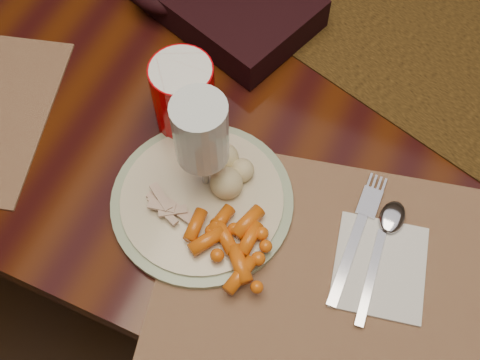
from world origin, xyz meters
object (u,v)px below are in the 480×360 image
at_px(turkey_shreds, 170,203).
at_px(wine_glass, 203,152).
at_px(baby_carrots, 220,238).
at_px(red_cup, 184,97).
at_px(mashed_potatoes, 233,172).
at_px(dining_table, 300,174).
at_px(napkin, 380,267).
at_px(placemat_main, 340,281).
at_px(dinner_plate, 202,200).

distance_m(turkey_shreds, wine_glass, 0.09).
relative_size(baby_carrots, red_cup, 0.89).
xyz_separation_m(mashed_potatoes, wine_glass, (-0.03, -0.02, 0.05)).
relative_size(dining_table, wine_glass, 9.57).
bearing_deg(baby_carrots, turkey_shreds, 166.57).
bearing_deg(red_cup, napkin, -17.23).
distance_m(placemat_main, wine_glass, 0.24).
xyz_separation_m(dinner_plate, turkey_shreds, (-0.03, -0.03, 0.02)).
bearing_deg(wine_glass, mashed_potatoes, 26.28).
height_order(dining_table, red_cup, red_cup).
bearing_deg(dining_table, placemat_main, -66.01).
xyz_separation_m(napkin, red_cup, (-0.32, 0.10, 0.06)).
distance_m(dining_table, baby_carrots, 0.54).
bearing_deg(mashed_potatoes, napkin, -8.31).
height_order(dinner_plate, turkey_shreds, turkey_shreds).
height_order(dining_table, napkin, napkin).
bearing_deg(red_cup, wine_glass, -49.81).
bearing_deg(napkin, mashed_potatoes, 160.26).
height_order(dinner_plate, red_cup, red_cup).
height_order(baby_carrots, red_cup, red_cup).
height_order(baby_carrots, mashed_potatoes, mashed_potatoes).
relative_size(dining_table, napkin, 13.55).
bearing_deg(napkin, dinner_plate, 170.70).
xyz_separation_m(dinner_plate, napkin, (0.25, 0.01, -0.00)).
xyz_separation_m(mashed_potatoes, napkin, (0.22, -0.03, -0.03)).
bearing_deg(dinner_plate, wine_glass, 103.74).
relative_size(baby_carrots, mashed_potatoes, 1.33).
bearing_deg(placemat_main, dining_table, 101.39).
relative_size(placemat_main, red_cup, 3.86).
height_order(napkin, red_cup, red_cup).
bearing_deg(red_cup, turkey_shreds, -71.75).
height_order(placemat_main, dinner_plate, dinner_plate).
bearing_deg(wine_glass, dining_table, 77.23).
distance_m(turkey_shreds, red_cup, 0.15).
distance_m(dinner_plate, wine_glass, 0.09).
bearing_deg(dining_table, mashed_potatoes, -96.70).
height_order(baby_carrots, wine_glass, wine_glass).
relative_size(baby_carrots, napkin, 0.79).
height_order(placemat_main, red_cup, red_cup).
xyz_separation_m(placemat_main, red_cup, (-0.28, 0.14, 0.06)).
xyz_separation_m(baby_carrots, red_cup, (-0.13, 0.16, 0.03)).
height_order(turkey_shreds, napkin, turkey_shreds).
xyz_separation_m(dining_table, napkin, (0.19, -0.30, 0.38)).
bearing_deg(mashed_potatoes, red_cup, 146.67).
bearing_deg(red_cup, mashed_potatoes, -33.33).
height_order(mashed_potatoes, red_cup, red_cup).
bearing_deg(wine_glass, turkey_shreds, -116.35).
bearing_deg(napkin, dining_table, 111.00).
bearing_deg(baby_carrots, napkin, 15.90).
bearing_deg(dining_table, dinner_plate, -100.64).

